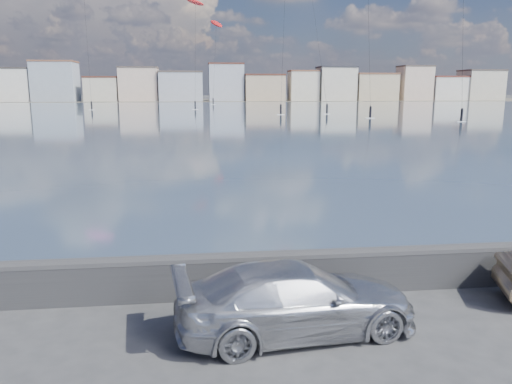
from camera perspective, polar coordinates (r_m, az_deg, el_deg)
The scene contains 8 objects.
ground at distance 9.43m, azimuth -3.36°, elevation -18.48°, with size 700.00×700.00×0.00m, color #333335.
bay_water at distance 99.75m, azimuth -6.56°, elevation 8.96°, with size 500.00×177.00×0.00m, color #384F67.
far_shore_strip at distance 208.19m, azimuth -6.72°, elevation 10.38°, with size 500.00×60.00×0.00m, color #4C473D.
seawall at distance 11.61m, azimuth -4.21°, elevation -9.28°, with size 400.00×0.36×1.08m.
far_buildings at distance 194.15m, azimuth -6.36°, elevation 12.07°, with size 240.79×13.26×14.60m.
car_silver at distance 10.03m, azimuth 4.63°, elevation -12.10°, with size 1.94×4.78×1.39m, color silver.
kitesurfer_5 at distance 126.10m, azimuth -6.95°, elevation 20.60°, with size 5.86×13.98×25.40m.
kitesurfer_7 at distance 158.44m, azimuth -4.57°, elevation 18.53°, with size 4.80×10.98×25.74m.
Camera 1 is at (-0.43, -8.13, 4.74)m, focal length 35.00 mm.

